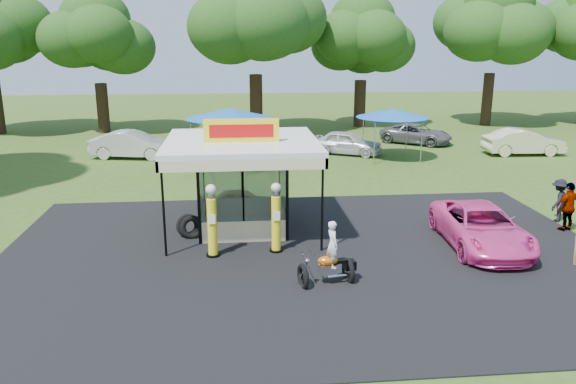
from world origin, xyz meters
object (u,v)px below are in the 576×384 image
at_px(spectator_east_a, 559,200).
at_px(bg_car_d, 416,134).
at_px(bg_car_a, 132,145).
at_px(gas_pump_right, 276,219).
at_px(tent_west, 229,114).
at_px(bg_car_b, 250,140).
at_px(gas_station_kiosk, 242,183).
at_px(spectator_east_b, 569,207).
at_px(kiosk_car, 242,200).
at_px(tent_east, 392,114).
at_px(pink_sedan, 481,227).
at_px(gas_pump_left, 212,223).
at_px(bg_car_c, 347,143).
at_px(bg_car_e, 524,142).
at_px(motorcycle, 330,259).

distance_m(spectator_east_a, bg_car_d, 16.98).
relative_size(bg_car_a, bg_car_d, 1.03).
relative_size(gas_pump_right, tent_west, 0.51).
relative_size(spectator_east_a, bg_car_b, 0.31).
relative_size(gas_station_kiosk, spectator_east_b, 2.92).
bearing_deg(kiosk_car, bg_car_d, -39.63).
relative_size(gas_station_kiosk, spectator_east_a, 3.21).
distance_m(tent_west, tent_east, 9.57).
distance_m(gas_station_kiosk, tent_east, 14.99).
bearing_deg(pink_sedan, bg_car_d, 81.62).
height_order(gas_pump_left, bg_car_d, gas_pump_left).
height_order(gas_pump_right, spectator_east_b, gas_pump_right).
distance_m(kiosk_car, bg_car_b, 12.53).
bearing_deg(gas_pump_right, bg_car_b, 91.13).
distance_m(kiosk_car, spectator_east_a, 12.39).
height_order(gas_station_kiosk, gas_pump_left, gas_station_kiosk).
bearing_deg(bg_car_b, spectator_east_b, -169.85).
bearing_deg(pink_sedan, bg_car_c, 98.25).
xyz_separation_m(gas_pump_left, bg_car_e, (18.37, 15.08, -0.38)).
distance_m(gas_pump_left, tent_west, 13.26).
relative_size(kiosk_car, bg_car_a, 0.58).
relative_size(spectator_east_a, tent_west, 0.36).
xyz_separation_m(motorcycle, bg_car_d, (9.65, 21.84, -0.11)).
distance_m(spectator_east_b, tent_west, 17.20).
height_order(pink_sedan, bg_car_c, bg_car_c).
relative_size(gas_pump_right, spectator_east_a, 1.42).
xyz_separation_m(kiosk_car, tent_east, (8.95, 9.79, 2.19)).
bearing_deg(bg_car_b, gas_pump_left, 149.81).
height_order(tent_west, tent_east, tent_west).
height_order(spectator_east_b, bg_car_b, spectator_east_b).
bearing_deg(gas_pump_right, spectator_east_b, 5.72).
distance_m(gas_station_kiosk, gas_pump_left, 2.94).
height_order(gas_pump_right, bg_car_c, gas_pump_right).
height_order(gas_station_kiosk, bg_car_e, gas_station_kiosk).
distance_m(bg_car_b, bg_car_d, 11.52).
height_order(bg_car_c, tent_west, tent_west).
bearing_deg(spectator_east_a, bg_car_a, -80.04).
height_order(gas_station_kiosk, bg_car_d, gas_station_kiosk).
relative_size(gas_station_kiosk, bg_car_c, 1.27).
height_order(pink_sedan, bg_car_d, pink_sedan).
bearing_deg(gas_station_kiosk, motorcycle, -64.84).
xyz_separation_m(bg_car_a, bg_car_e, (23.62, -1.29, -0.02)).
xyz_separation_m(gas_pump_left, bg_car_c, (7.66, 16.24, -0.44)).
relative_size(gas_pump_left, bg_car_e, 0.51).
xyz_separation_m(gas_pump_right, bg_car_e, (16.30, 14.86, -0.36)).
xyz_separation_m(bg_car_c, bg_car_e, (10.72, -1.16, 0.06)).
bearing_deg(tent_east, bg_car_d, 56.89).
bearing_deg(tent_west, pink_sedan, -57.03).
relative_size(bg_car_b, bg_car_e, 1.13).
bearing_deg(bg_car_e, bg_car_c, 86.19).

